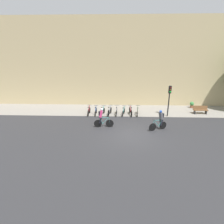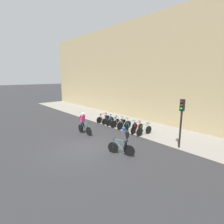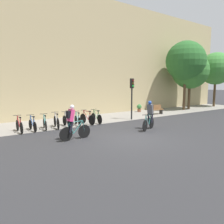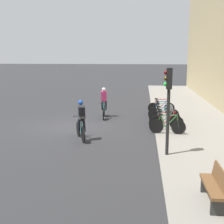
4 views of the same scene
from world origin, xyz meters
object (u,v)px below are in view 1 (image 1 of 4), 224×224
(parked_bike_1, at_px, (96,111))
(parked_bike_3, at_px, (110,111))
(parked_bike_7, at_px, (138,111))
(parked_bike_2, at_px, (103,111))
(traffic_light_pole, at_px, (169,95))
(parked_bike_5, at_px, (124,112))
(bench, at_px, (200,110))
(cyclist_grey, at_px, (160,120))
(parked_bike_4, at_px, (117,111))
(cyclist_pink, at_px, (102,117))
(parked_bike_0, at_px, (89,111))
(parked_bike_6, at_px, (131,111))
(potted_plant, at_px, (192,104))

(parked_bike_1, relative_size, parked_bike_3, 0.90)
(parked_bike_1, relative_size, parked_bike_7, 0.92)
(parked_bike_2, distance_m, traffic_light_pole, 7.18)
(parked_bike_5, distance_m, bench, 8.50)
(cyclist_grey, relative_size, parked_bike_4, 1.06)
(cyclist_pink, relative_size, parked_bike_5, 1.15)
(traffic_light_pole, relative_size, bench, 2.09)
(parked_bike_0, relative_size, parked_bike_2, 1.10)
(parked_bike_7, bearing_deg, cyclist_grey, -68.64)
(parked_bike_1, xyz_separation_m, traffic_light_pole, (7.68, -0.26, 1.89))
(cyclist_grey, bearing_deg, parked_bike_5, 128.10)
(parked_bike_0, bearing_deg, parked_bike_1, -0.00)
(parked_bike_0, bearing_deg, cyclist_pink, -63.43)
(parked_bike_0, relative_size, parked_bike_4, 1.01)
(parked_bike_2, distance_m, parked_bike_6, 3.02)
(parked_bike_7, xyz_separation_m, potted_plant, (6.92, 2.95, 0.03))
(parked_bike_2, xyz_separation_m, traffic_light_pole, (6.92, -0.26, 1.89))
(cyclist_grey, bearing_deg, parked_bike_1, 147.49)
(traffic_light_pole, distance_m, bench, 4.32)
(parked_bike_1, distance_m, parked_bike_4, 2.27)
(cyclist_grey, bearing_deg, parked_bike_2, 143.94)
(cyclist_pink, height_order, cyclist_grey, cyclist_pink)
(parked_bike_2, xyz_separation_m, potted_plant, (10.70, 2.95, 0.06))
(parked_bike_0, xyz_separation_m, bench, (12.25, 0.68, 0.07))
(cyclist_pink, relative_size, cyclist_grey, 1.00)
(parked_bike_5, height_order, traffic_light_pole, traffic_light_pole)
(cyclist_grey, xyz_separation_m, parked_bike_6, (-2.26, 3.85, -0.53))
(parked_bike_3, xyz_separation_m, potted_plant, (9.94, 2.95, 0.02))
(parked_bike_2, bearing_deg, parked_bike_7, 0.00)
(parked_bike_5, relative_size, parked_bike_7, 0.91)
(parked_bike_1, height_order, parked_bike_7, parked_bike_7)
(parked_bike_5, bearing_deg, cyclist_pink, -120.42)
(traffic_light_pole, bearing_deg, cyclist_pink, -154.35)
(parked_bike_3, xyz_separation_m, parked_bike_4, (0.76, 0.00, -0.01))
(parked_bike_0, bearing_deg, parked_bike_7, 0.00)
(cyclist_grey, distance_m, potted_plant, 8.70)
(cyclist_pink, height_order, parked_bike_7, cyclist_pink)
(parked_bike_6, relative_size, traffic_light_pole, 0.53)
(parked_bike_5, relative_size, traffic_light_pole, 0.48)
(parked_bike_4, bearing_deg, parked_bike_2, -179.98)
(parked_bike_2, height_order, potted_plant, parked_bike_2)
(bench, distance_m, potted_plant, 2.27)
(parked_bike_1, bearing_deg, potted_plant, 14.43)
(potted_plant, bearing_deg, parked_bike_2, -164.60)
(parked_bike_4, xyz_separation_m, parked_bike_7, (2.27, -0.00, -0.00))
(traffic_light_pole, bearing_deg, parked_bike_6, 176.22)
(cyclist_grey, relative_size, parked_bike_5, 1.15)
(parked_bike_6, xyz_separation_m, potted_plant, (7.67, 2.95, 0.03))
(parked_bike_4, relative_size, bench, 1.08)
(parked_bike_4, height_order, traffic_light_pole, traffic_light_pole)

